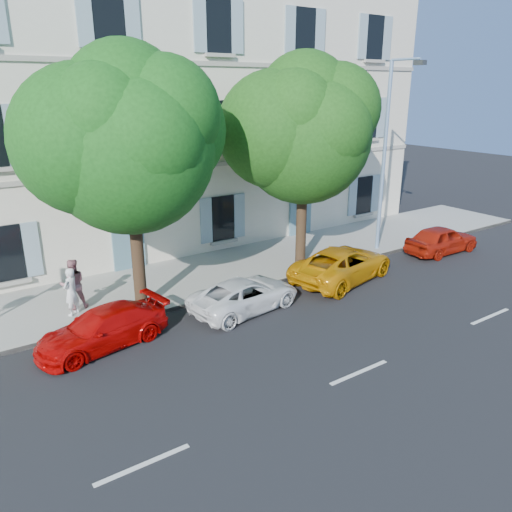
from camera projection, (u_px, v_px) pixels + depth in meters
ground at (270, 317)px, 16.24m from camera, size 90.00×90.00×0.00m
sidewalk at (204, 275)px, 19.70m from camera, size 36.00×4.50×0.15m
kerb at (233, 293)px, 18.00m from camera, size 36.00×0.16×0.16m
building at (138, 113)px, 22.29m from camera, size 28.00×7.00×12.00m
car_red_coupe at (102, 329)px, 14.28m from camera, size 4.06×2.19×1.12m
car_white_coupe at (245, 295)px, 16.63m from camera, size 4.14×2.32×1.09m
car_yellow_supercar at (343, 264)px, 19.20m from camera, size 5.06×3.16×1.30m
car_red_hatchback at (442, 239)px, 22.36m from camera, size 3.74×1.56×1.26m
tree_left at (129, 149)px, 15.01m from camera, size 5.21×5.21×8.08m
tree_right at (304, 137)px, 19.21m from camera, size 5.20×5.20×8.00m
street_lamp at (388, 147)px, 21.15m from camera, size 0.26×1.71×8.05m
pedestrian_a at (71, 292)px, 15.87m from camera, size 0.69×0.64×1.58m
pedestrian_b at (73, 284)px, 16.31m from camera, size 0.90×0.74×1.71m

